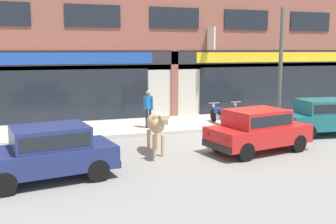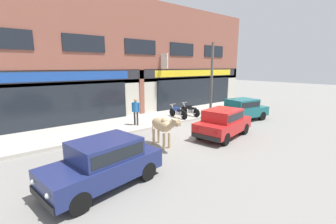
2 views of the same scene
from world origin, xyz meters
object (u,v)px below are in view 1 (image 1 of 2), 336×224
Objects in this scene: car_2 at (258,128)px; car_0 at (325,115)px; motorcycle_0 at (219,115)px; utility_pole at (280,66)px; motorcycle_1 at (242,114)px; pedestrian at (148,105)px; cow at (156,124)px; car_1 at (48,150)px.

car_0 is at bearing 20.48° from car_2.
car_0 is 4.36m from motorcycle_0.
utility_pole is at bearing -11.93° from motorcycle_0.
car_2 is 2.10× the size of motorcycle_0.
motorcycle_0 is at bearing -179.48° from motorcycle_1.
pedestrian is 6.16m from utility_pole.
motorcycle_1 is at bearing 67.45° from car_2.
utility_pole is (1.53, -0.58, 2.16)m from motorcycle_1.
motorcycle_0 is (3.97, 3.47, -0.45)m from cow.
motorcycle_0 is at bearing 168.07° from utility_pole.
car_2 is at bearing -159.52° from car_0.
pedestrian is (4.18, 5.17, 0.34)m from car_1.
utility_pole is (3.30, 3.68, 1.90)m from car_2.
utility_pole reaches higher than pedestrian.
motorcycle_0 is 3.31m from pedestrian.
car_1 reaches higher than motorcycle_0.
utility_pole is (10.10, 4.53, 1.90)m from car_1.
car_2 is 4.62m from motorcycle_1.
motorcycle_1 is at bearing 34.20° from cow.
utility_pole reaches higher than motorcycle_1.
motorcycle_0 is at bearing 41.13° from cow.
cow reaches higher than car_1.
car_2 is 5.29m from utility_pole.
motorcycle_0 is at bearing 81.70° from car_2.
pedestrian reaches higher than motorcycle_0.
motorcycle_0 is 1.15m from motorcycle_1.
car_1 is 11.24m from utility_pole.
cow is at bearing -101.49° from pedestrian.
car_2 is at bearing -131.83° from utility_pole.
car_1 is at bearing -167.77° from car_0.
motorcycle_1 is 2.71m from utility_pole.
cow reaches higher than motorcycle_1.
car_2 reaches higher than motorcycle_0.
car_0 is 11.04m from car_1.
cow is at bearing -138.87° from motorcycle_0.
motorcycle_0 is at bearing -1.23° from pedestrian.
car_2 is (3.35, -0.78, -0.19)m from cow.
utility_pole is at bearing 23.59° from cow.
motorcycle_0 is 3.49m from utility_pole.
cow is 1.19× the size of motorcycle_0.
pedestrian reaches higher than car_0.
car_2 reaches higher than motorcycle_1.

